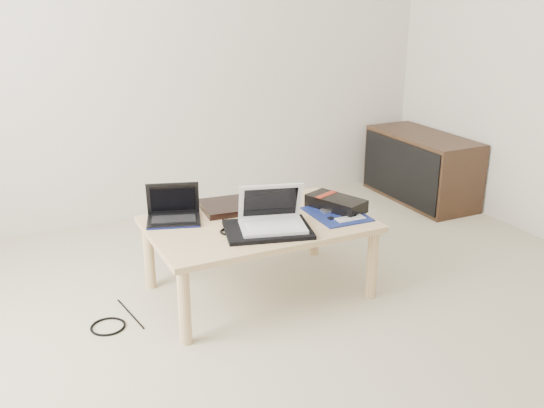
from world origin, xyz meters
name	(u,v)px	position (x,y,z in m)	size (l,w,h in m)	color
ground	(304,356)	(0.00, 0.00, 0.00)	(4.00, 4.00, 0.00)	beige
coffee_table	(259,230)	(0.07, 0.63, 0.35)	(1.10, 0.70, 0.40)	#DBB984
media_cabinet	(420,167)	(1.77, 1.45, 0.25)	(0.41, 0.90, 0.50)	#3D2A19
book	(233,206)	(0.02, 0.85, 0.42)	(0.35, 0.30, 0.03)	black
netbook	(173,213)	(-0.31, 0.83, 0.44)	(0.31, 0.26, 0.19)	black
tablet	(269,220)	(0.12, 0.60, 0.41)	(0.26, 0.22, 0.01)	black
remote	(287,213)	(0.24, 0.64, 0.41)	(0.12, 0.24, 0.02)	#AAAAAE
neoprene_sleeve	(268,229)	(0.05, 0.48, 0.41)	(0.41, 0.30, 0.02)	black
white_laptop	(272,218)	(0.08, 0.49, 0.46)	(0.36, 0.29, 0.21)	silver
motherboard	(337,214)	(0.48, 0.54, 0.40)	(0.27, 0.34, 0.02)	#0D1956
gpu_box	(336,203)	(0.52, 0.61, 0.43)	(0.26, 0.35, 0.07)	black
cable_coil	(229,231)	(-0.12, 0.55, 0.41)	(0.09, 0.09, 0.01)	black
floor_cable_coil	(108,326)	(-0.73, 0.61, 0.01)	(0.16, 0.16, 0.01)	black
floor_cable_trail	(130,314)	(-0.60, 0.69, 0.00)	(0.01, 0.01, 0.34)	black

